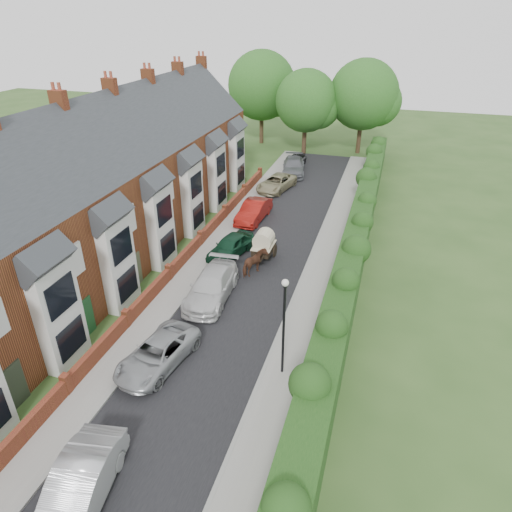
{
  "coord_description": "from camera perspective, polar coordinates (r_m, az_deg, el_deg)",
  "views": [
    {
      "loc": [
        6.9,
        -11.72,
        15.11
      ],
      "look_at": [
        0.08,
        10.73,
        2.2
      ],
      "focal_mm": 32.0,
      "sensor_mm": 36.0,
      "label": 1
    }
  ],
  "objects": [
    {
      "name": "tree_far_right",
      "position": [
        54.63,
        13.72,
        18.79
      ],
      "size": [
        7.98,
        7.6,
        10.31
      ],
      "color": "#332316",
      "rests_on": "ground"
    },
    {
      "name": "kerb_house_side",
      "position": [
        29.19,
        -6.7,
        -2.43
      ],
      "size": [
        0.18,
        58.0,
        0.13
      ],
      "primitive_type": "cube",
      "color": "gray",
      "rests_on": "ground"
    },
    {
      "name": "car_red",
      "position": [
        36.41,
        -0.3,
        5.63
      ],
      "size": [
        1.93,
        4.82,
        1.56
      ],
      "primitive_type": "imported",
      "rotation": [
        0.0,
        0.0,
        -0.06
      ],
      "color": "maroon",
      "rests_on": "ground"
    },
    {
      "name": "hedge",
      "position": [
        26.48,
        11.26,
        -2.48
      ],
      "size": [
        2.1,
        58.0,
        2.85
      ],
      "color": "#113310",
      "rests_on": "ground"
    },
    {
      "name": "car_beige",
      "position": [
        42.86,
        2.56,
        9.11
      ],
      "size": [
        3.3,
        5.27,
        1.36
      ],
      "primitive_type": "imported",
      "rotation": [
        0.0,
        0.0,
        -0.23
      ],
      "color": "tan",
      "rests_on": "ground"
    },
    {
      "name": "garden_wall_row",
      "position": [
        28.92,
        -10.79,
        -2.18
      ],
      "size": [
        0.35,
        40.35,
        1.1
      ],
      "color": "brown",
      "rests_on": "ground"
    },
    {
      "name": "car_grey",
      "position": [
        47.44,
        4.72,
        11.13
      ],
      "size": [
        3.18,
        5.65,
        1.54
      ],
      "primitive_type": "imported",
      "rotation": [
        0.0,
        0.0,
        0.2
      ],
      "color": "slate",
      "rests_on": "ground"
    },
    {
      "name": "car_black",
      "position": [
        49.86,
        5.04,
        11.85
      ],
      "size": [
        1.79,
        3.92,
        1.3
      ],
      "primitive_type": "imported",
      "rotation": [
        0.0,
        0.0,
        -0.07
      ],
      "color": "black",
      "rests_on": "ground"
    },
    {
      "name": "horse_cart",
      "position": [
        30.4,
        0.98,
        1.64
      ],
      "size": [
        1.35,
        2.98,
        2.15
      ],
      "color": "black",
      "rests_on": "ground"
    },
    {
      "name": "lamppost",
      "position": [
        19.98,
        3.52,
        -7.5
      ],
      "size": [
        0.32,
        0.32,
        5.16
      ],
      "color": "black",
      "rests_on": "ground"
    },
    {
      "name": "terrace_row",
      "position": [
        30.0,
        -21.02,
        6.08
      ],
      "size": [
        9.05,
        40.5,
        11.5
      ],
      "color": "brown",
      "rests_on": "ground"
    },
    {
      "name": "tree_far_back",
      "position": [
        57.58,
        1.16,
        20.32
      ],
      "size": [
        8.4,
        8.0,
        10.82
      ],
      "color": "#332316",
      "rests_on": "ground"
    },
    {
      "name": "car_green",
      "position": [
        31.18,
        -3.18,
        1.27
      ],
      "size": [
        2.64,
        4.49,
        1.43
      ],
      "primitive_type": "imported",
      "rotation": [
        0.0,
        0.0,
        -0.24
      ],
      "color": "#103722",
      "rests_on": "ground"
    },
    {
      "name": "ground",
      "position": [
        20.33,
        -9.62,
        -19.74
      ],
      "size": [
        140.0,
        140.0,
        0.0
      ],
      "primitive_type": "plane",
      "color": "#2D4C1E",
      "rests_on": "ground"
    },
    {
      "name": "pavement_hedge_side",
      "position": [
        27.46,
        7.23,
        -4.69
      ],
      "size": [
        2.2,
        58.0,
        0.12
      ],
      "primitive_type": "cube",
      "color": "gray",
      "rests_on": "ground"
    },
    {
      "name": "pavement_house_side",
      "position": [
        29.49,
        -8.13,
        -2.2
      ],
      "size": [
        1.7,
        58.0,
        0.12
      ],
      "primitive_type": "cube",
      "color": "gray",
      "rests_on": "ground"
    },
    {
      "name": "tree_far_left",
      "position": [
        53.51,
        6.68,
        18.52
      ],
      "size": [
        7.14,
        6.8,
        9.29
      ],
      "color": "#332316",
      "rests_on": "ground"
    },
    {
      "name": "car_silver_a",
      "position": [
        18.29,
        -21.35,
        -25.46
      ],
      "size": [
        2.5,
        5.1,
        1.61
      ],
      "primitive_type": "imported",
      "rotation": [
        0.0,
        0.0,
        0.17
      ],
      "color": "silver",
      "rests_on": "ground"
    },
    {
      "name": "road",
      "position": [
        28.27,
        -0.98,
        -3.48
      ],
      "size": [
        6.0,
        58.0,
        0.02
      ],
      "primitive_type": "cube",
      "color": "black",
      "rests_on": "ground"
    },
    {
      "name": "horse",
      "position": [
        28.88,
        -0.15,
        -0.89
      ],
      "size": [
        1.47,
        2.08,
        1.6
      ],
      "primitive_type": "imported",
      "rotation": [
        0.0,
        0.0,
        2.79
      ],
      "color": "#512E1D",
      "rests_on": "ground"
    },
    {
      "name": "kerb_hedge_side",
      "position": [
        27.6,
        5.08,
        -4.35
      ],
      "size": [
        0.18,
        58.0,
        0.13
      ],
      "primitive_type": "cube",
      "color": "gray",
      "rests_on": "ground"
    },
    {
      "name": "car_silver_b",
      "position": [
        22.55,
        -12.19,
        -11.83
      ],
      "size": [
        2.97,
        5.06,
        1.32
      ],
      "primitive_type": "imported",
      "rotation": [
        0.0,
        0.0,
        -0.17
      ],
      "color": "#989B9F",
      "rests_on": "ground"
    },
    {
      "name": "car_white",
      "position": [
        26.7,
        -5.58,
        -3.78
      ],
      "size": [
        2.52,
        5.55,
        1.58
      ],
      "primitive_type": "imported",
      "rotation": [
        0.0,
        0.0,
        0.06
      ],
      "color": "silver",
      "rests_on": "ground"
    }
  ]
}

